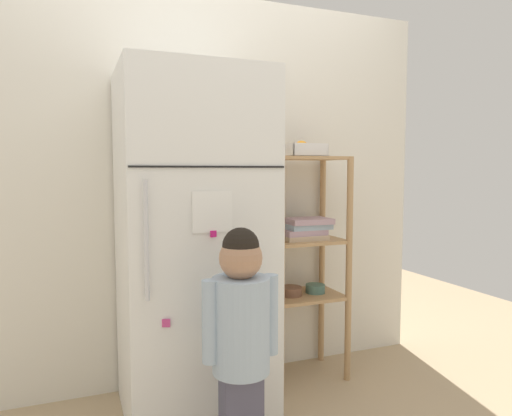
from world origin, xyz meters
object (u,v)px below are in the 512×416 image
refrigerator (194,244)px  fruit_bin (305,150)px  pantry_shelf_unit (304,246)px  child_standing (241,324)px

refrigerator → fruit_bin: refrigerator is taller
pantry_shelf_unit → fruit_bin: 0.55m
child_standing → pantry_shelf_unit: bearing=47.0°
refrigerator → child_standing: bearing=-84.0°
pantry_shelf_unit → fruit_bin: size_ratio=5.85×
refrigerator → pantry_shelf_unit: refrigerator is taller
fruit_bin → pantry_shelf_unit: bearing=-172.2°
pantry_shelf_unit → refrigerator: bearing=-168.4°
pantry_shelf_unit → fruit_bin: bearing=7.8°
child_standing → fruit_bin: fruit_bin is taller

